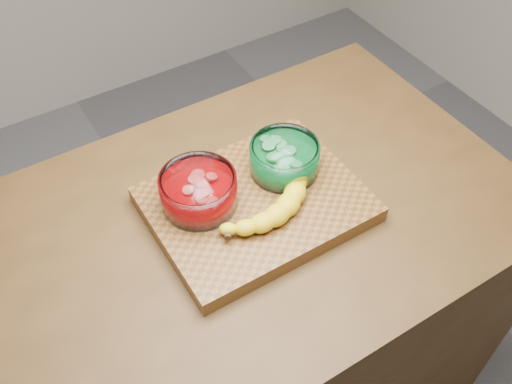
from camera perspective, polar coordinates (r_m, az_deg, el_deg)
ground at (r=2.04m, az=0.00°, el=-18.38°), size 3.50×3.50×0.00m
counter at (r=1.63m, az=0.00°, el=-12.05°), size 1.20×0.80×0.90m
cutting_board at (r=1.25m, az=0.00°, el=-1.23°), size 0.45×0.35×0.04m
bowl_red at (r=1.20m, az=-5.76°, el=0.08°), size 0.16×0.16×0.08m
bowl_green at (r=1.27m, az=2.85°, el=3.37°), size 0.15×0.15×0.07m
banana at (r=1.21m, az=0.78°, el=-0.33°), size 0.29×0.19×0.04m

